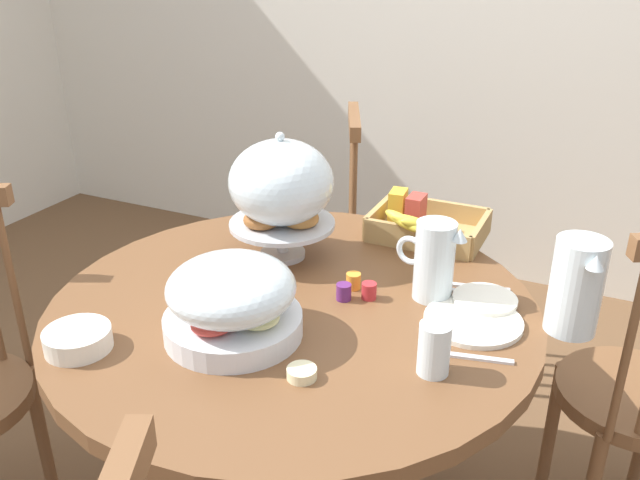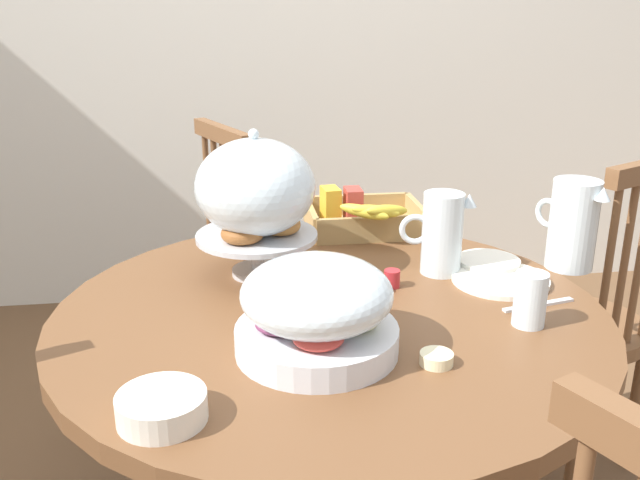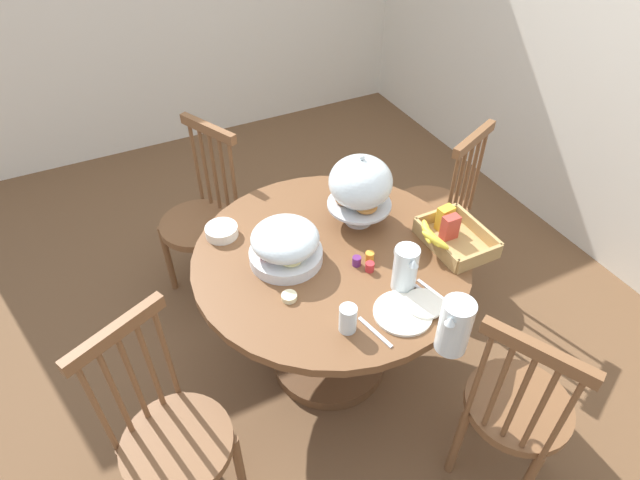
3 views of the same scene
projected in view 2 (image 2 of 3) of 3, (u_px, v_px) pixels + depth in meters
name	position (u px, v px, depth m)	size (l,w,h in m)	color
wall_back	(243.00, 9.00, 2.98)	(4.80, 0.06, 2.60)	silver
dining_table	(330.00, 401.00, 1.53)	(1.15, 1.15, 0.74)	brown
windsor_chair_facing_door	(583.00, 329.00, 2.01)	(0.45, 0.45, 0.97)	brown
windsor_chair_far_side	(191.00, 290.00, 2.27)	(0.44, 0.44, 0.97)	brown
pastry_stand_with_dome	(255.00, 193.00, 1.57)	(0.28, 0.28, 0.34)	silver
fruit_platter_covered	(317.00, 309.00, 1.26)	(0.30, 0.30, 0.18)	silver
orange_juice_pitcher	(572.00, 229.00, 1.65)	(0.11, 0.18, 0.22)	silver
milk_pitcher	(441.00, 237.00, 1.62)	(0.18, 0.09, 0.19)	silver
cereal_basket	(361.00, 217.00, 1.92)	(0.32, 0.30, 0.12)	tan
china_plate_large	(500.00, 279.00, 1.59)	(0.22, 0.22, 0.01)	white
china_plate_small	(489.00, 261.00, 1.67)	(0.15, 0.15, 0.01)	white
cereal_bowl	(162.00, 407.00, 1.07)	(0.14, 0.14, 0.04)	white
drinking_glass	(530.00, 299.00, 1.37)	(0.06, 0.06, 0.11)	silver
butter_dish	(436.00, 359.00, 1.24)	(0.06, 0.06, 0.02)	beige
jam_jar_strawberry	(392.00, 279.00, 1.56)	(0.04, 0.04, 0.04)	#B7282D
jam_jar_apricot	(366.00, 275.00, 1.58)	(0.04, 0.04, 0.04)	orange
jam_jar_grape	(372.00, 285.00, 1.53)	(0.04, 0.04, 0.04)	#5B2366
table_knife	(468.00, 260.00, 1.72)	(0.17, 0.01, 0.01)	silver
dinner_fork	(461.00, 256.00, 1.74)	(0.17, 0.01, 0.01)	silver
soup_spoon	(538.00, 305.00, 1.47)	(0.17, 0.01, 0.01)	silver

